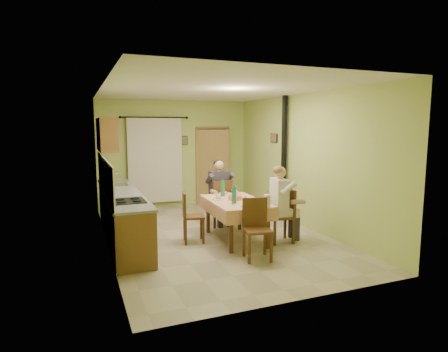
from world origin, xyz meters
name	(u,v)px	position (x,y,z in m)	size (l,w,h in m)	color
floor	(214,235)	(0.00, 0.00, 0.00)	(4.00, 6.00, 0.01)	tan
room_shell	(214,142)	(0.00, 0.00, 1.82)	(4.04, 6.04, 2.82)	#B8CB68
kitchen_run	(122,214)	(-1.71, 0.40, 0.48)	(0.64, 3.64, 1.56)	brown
upper_cabinets	(107,135)	(-1.82, 1.70, 1.95)	(0.35, 1.40, 0.70)	brown
curtain	(155,160)	(-0.55, 2.90, 1.26)	(1.70, 0.07, 2.22)	black
doorway	(213,166)	(1.04, 2.91, 1.05)	(0.96, 0.32, 2.15)	black
dining_table	(236,220)	(0.27, -0.45, 0.38)	(1.01, 1.62, 0.76)	tan
tableware	(239,198)	(0.29, -0.55, 0.83)	(0.81, 1.67, 0.33)	white
chair_far	(220,212)	(0.36, 0.64, 0.29)	(0.45, 0.45, 1.00)	#543117
chair_near	(257,241)	(0.19, -1.50, 0.29)	(0.49, 0.49, 0.97)	#543117
chair_right	(281,226)	(1.01, -0.85, 0.29)	(0.47, 0.47, 0.98)	#543117
chair_left	(193,227)	(-0.51, -0.27, 0.29)	(0.44, 0.44, 0.93)	#543117
man_far	(219,185)	(0.36, 0.65, 0.88)	(0.59, 0.47, 1.39)	#38333D
man_right	(281,195)	(0.99, -0.85, 0.88)	(0.50, 0.61, 1.39)	silver
stove_flue	(283,175)	(1.90, 0.60, 1.02)	(0.24, 0.24, 2.80)	black
picture_back	(184,140)	(0.25, 2.97, 1.75)	(0.19, 0.03, 0.23)	black
picture_right	(274,138)	(1.97, 1.20, 1.85)	(0.03, 0.31, 0.21)	brown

